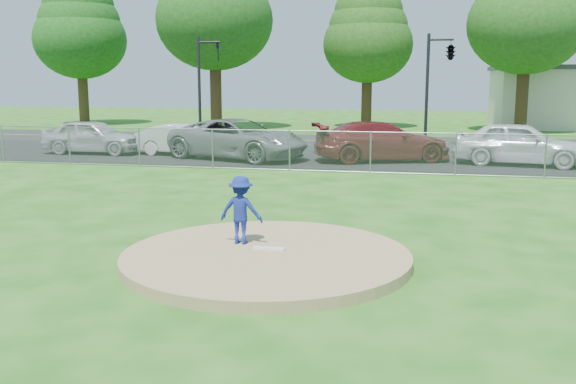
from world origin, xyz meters
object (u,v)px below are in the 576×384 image
traffic_cone (204,149)px  parked_car_pearl (520,143)px  tree_right (527,9)px  parked_car_silver (93,136)px  tree_left (214,5)px  pitcher (241,210)px  parked_car_white (183,140)px  tree_center (368,33)px  traffic_signal_left (203,79)px  traffic_signal_center (448,54)px  parked_car_darkred (382,141)px  parked_car_gray (238,139)px  tree_far_left (80,28)px

traffic_cone → parked_car_pearl: bearing=-1.1°
tree_right → parked_car_silver: tree_right is taller
tree_left → pitcher: (10.35, -30.43, -7.37)m
pitcher → parked_car_silver: (-11.29, 15.06, -0.08)m
pitcher → parked_car_pearl: size_ratio=0.26×
parked_car_white → parked_car_pearl: size_ratio=0.83×
tree_center → parked_car_silver: tree_center is taller
traffic_signal_left → traffic_cone: bearing=-71.2°
parked_car_silver → traffic_signal_center: bearing=-68.2°
traffic_signal_center → parked_car_darkred: 7.97m
traffic_signal_center → traffic_cone: (-10.58, -6.34, -4.30)m
tree_left → parked_car_silver: bearing=-93.5°
parked_car_white → parked_car_gray: (2.81, -0.82, 0.16)m
traffic_cone → parked_car_darkred: (7.80, -0.11, 0.52)m
traffic_signal_left → parked_car_white: traffic_signal_left is taller
tree_right → parked_car_darkred: size_ratio=2.06×
tree_left → traffic_cone: (4.39, -15.34, -7.93)m
parked_car_gray → parked_car_pearl: (11.48, 0.33, 0.01)m
parked_car_gray → pitcher: bearing=-144.3°
tree_left → traffic_signal_left: (2.24, -9.00, -4.88)m
tree_right → parked_car_pearl: tree_right is taller
tree_far_left → parked_car_pearl: size_ratio=2.12×
tree_left → parked_car_gray: tree_left is taller
traffic_signal_left → tree_far_left: bearing=140.3°
traffic_signal_center → parked_car_white: 13.72m
traffic_cone → parked_car_silver: bearing=-179.7°
tree_center → parked_car_white: size_ratio=2.36×
traffic_signal_left → pitcher: (8.12, -21.43, -2.50)m
tree_far_left → tree_center: tree_far_left is taller
pitcher → parked_car_darkred: (1.84, 14.98, -0.04)m
tree_center → traffic_signal_left: (-7.76, -12.00, -3.11)m
pitcher → traffic_cone: (-5.96, 15.09, -0.56)m
traffic_signal_left → traffic_signal_center: same height
tree_right → traffic_signal_left: 20.83m
parked_car_darkred → traffic_cone: bearing=69.7°
traffic_signal_center → parked_car_pearl: 8.03m
traffic_signal_left → parked_car_white: (1.09, -6.11, -2.66)m
pitcher → traffic_signal_left: bearing=-65.4°
pitcher → parked_car_white: pitcher is taller
traffic_signal_center → parked_car_white: size_ratio=1.34×
parked_car_white → parked_car_darkred: (8.87, -0.34, 0.13)m
tree_left → parked_car_silver: size_ratio=2.74×
tree_center → traffic_signal_left: 14.63m
tree_far_left → parked_car_pearl: 34.17m
tree_left → traffic_signal_center: 17.84m
tree_center → traffic_signal_center: (4.97, -12.00, -1.86)m
traffic_cone → parked_car_white: bearing=167.7°
tree_left → parked_car_white: 17.21m
tree_right → traffic_signal_left: tree_right is taller
tree_far_left → parked_car_white: tree_far_left is taller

